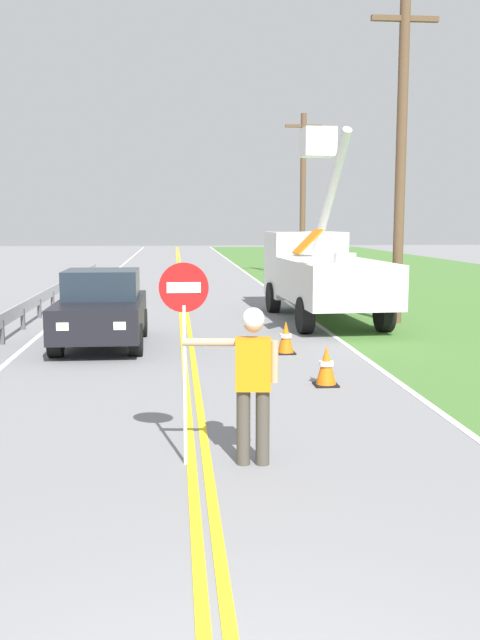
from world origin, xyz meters
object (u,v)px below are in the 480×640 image
at_px(traffic_cone_lead, 326,366).
at_px(stop_sign_paddle, 184,318).
at_px(utility_pole_near, 401,157).
at_px(utility_pole_mid, 303,193).
at_px(traffic_cone_mid, 286,338).
at_px(utility_bucket_truck, 320,270).
at_px(flagger_worker, 252,376).
at_px(oncoming_sedan_nearest, 102,309).

bearing_deg(traffic_cone_lead, stop_sign_paddle, -123.04).
distance_m(utility_pole_near, utility_pole_mid, 16.08).
relative_size(utility_pole_mid, traffic_cone_mid, 11.38).
distance_m(traffic_cone_lead, traffic_cone_mid, 3.02).
distance_m(utility_pole_near, traffic_cone_lead, 9.14).
distance_m(stop_sign_paddle, utility_pole_mid, 27.99).
height_order(stop_sign_paddle, utility_bucket_truck, utility_bucket_truck).
height_order(utility_pole_near, traffic_cone_mid, utility_pole_near).
bearing_deg(flagger_worker, stop_sign_paddle, 173.79).
distance_m(utility_bucket_truck, utility_pole_mid, 15.53).
xyz_separation_m(utility_bucket_truck, traffic_cone_mid, (-1.80, -5.27, -1.08)).
bearing_deg(traffic_cone_mid, traffic_cone_lead, -85.65).
bearing_deg(utility_pole_near, traffic_cone_lead, -115.68).
relative_size(traffic_cone_lead, traffic_cone_mid, 1.00).
relative_size(stop_sign_paddle, utility_pole_mid, 0.29).
relative_size(utility_pole_near, traffic_cone_mid, 12.34).
relative_size(flagger_worker, utility_pole_near, 0.21).
distance_m(utility_bucket_truck, traffic_cone_mid, 5.67).
distance_m(stop_sign_paddle, utility_bucket_truck, 12.71).
relative_size(flagger_worker, utility_pole_mid, 0.23).
height_order(stop_sign_paddle, oncoming_sedan_nearest, stop_sign_paddle).
bearing_deg(stop_sign_paddle, utility_pole_near, 61.70).
relative_size(oncoming_sedan_nearest, utility_pole_near, 0.48).
xyz_separation_m(stop_sign_paddle, oncoming_sedan_nearest, (-1.75, 8.14, -0.88)).
height_order(utility_bucket_truck, utility_pole_mid, utility_pole_mid).
xyz_separation_m(utility_bucket_truck, oncoming_sedan_nearest, (-5.77, -3.92, -0.58)).
height_order(utility_bucket_truck, traffic_cone_lead, utility_bucket_truck).
distance_m(oncoming_sedan_nearest, utility_pole_mid, 20.90).
bearing_deg(stop_sign_paddle, oncoming_sedan_nearest, 102.14).
relative_size(utility_bucket_truck, oncoming_sedan_nearest, 1.68).
distance_m(stop_sign_paddle, traffic_cone_mid, 7.27).
height_order(utility_bucket_truck, traffic_cone_mid, utility_bucket_truck).
height_order(flagger_worker, utility_pole_mid, utility_pole_mid).
bearing_deg(stop_sign_paddle, traffic_cone_mid, 71.86).
xyz_separation_m(stop_sign_paddle, utility_pole_near, (5.98, 11.10, 2.79)).
bearing_deg(utility_pole_near, utility_bucket_truck, 153.99).
bearing_deg(stop_sign_paddle, flagger_worker, -6.21).
height_order(flagger_worker, traffic_cone_mid, flagger_worker).
height_order(flagger_worker, stop_sign_paddle, stop_sign_paddle).
height_order(flagger_worker, utility_pole_near, utility_pole_near).
relative_size(flagger_worker, utility_bucket_truck, 0.26).
xyz_separation_m(stop_sign_paddle, traffic_cone_mid, (2.22, 6.79, -1.37)).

